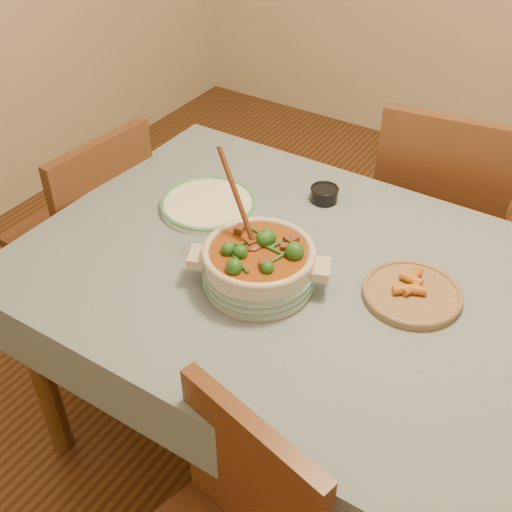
{
  "coord_description": "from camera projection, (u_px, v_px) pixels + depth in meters",
  "views": [
    {
      "loc": [
        0.53,
        -1.18,
        1.87
      ],
      "look_at": [
        -0.15,
        -0.11,
        0.86
      ],
      "focal_mm": 45.0,
      "sensor_mm": 36.0,
      "label": 1
    }
  ],
  "objects": [
    {
      "name": "floor",
      "position": [
        311.0,
        451.0,
        2.17
      ],
      "size": [
        4.5,
        4.5,
        0.0
      ],
      "primitive_type": "plane",
      "color": "#452413",
      "rests_on": "ground"
    },
    {
      "name": "dining_table",
      "position": [
        324.0,
        307.0,
        1.75
      ],
      "size": [
        1.68,
        1.08,
        0.76
      ],
      "color": "brown",
      "rests_on": "floor"
    },
    {
      "name": "stew_casserole",
      "position": [
        259.0,
        263.0,
        1.64
      ],
      "size": [
        0.37,
        0.37,
        0.35
      ],
      "rotation": [
        0.0,
        0.0,
        0.41
      ],
      "color": "beige",
      "rests_on": "dining_table"
    },
    {
      "name": "white_plate",
      "position": [
        208.0,
        204.0,
        1.96
      ],
      "size": [
        0.31,
        0.31,
        0.03
      ],
      "rotation": [
        0.0,
        0.0,
        0.08
      ],
      "color": "white",
      "rests_on": "dining_table"
    },
    {
      "name": "condiment_bowl",
      "position": [
        324.0,
        193.0,
        1.98
      ],
      "size": [
        0.11,
        0.11,
        0.05
      ],
      "rotation": [
        0.0,
        0.0,
        0.38
      ],
      "color": "black",
      "rests_on": "dining_table"
    },
    {
      "name": "fried_plate",
      "position": [
        412.0,
        292.0,
        1.64
      ],
      "size": [
        0.32,
        0.32,
        0.04
      ],
      "rotation": [
        0.0,
        0.0,
        0.34
      ],
      "color": "#937151",
      "rests_on": "dining_table"
    },
    {
      "name": "chair_far",
      "position": [
        439.0,
        209.0,
        2.34
      ],
      "size": [
        0.51,
        0.51,
        0.96
      ],
      "rotation": [
        0.0,
        0.0,
        3.29
      ],
      "color": "brown",
      "rests_on": "floor"
    },
    {
      "name": "chair_left",
      "position": [
        93.0,
        229.0,
        2.3
      ],
      "size": [
        0.45,
        0.45,
        0.9
      ],
      "rotation": [
        0.0,
        0.0,
        -1.65
      ],
      "color": "brown",
      "rests_on": "floor"
    }
  ]
}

